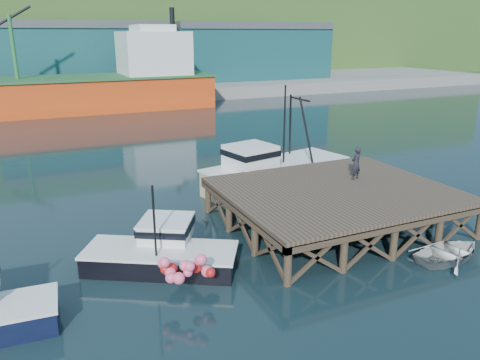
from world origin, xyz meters
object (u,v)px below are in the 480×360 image
boat_black (163,251)px  dockworker (356,163)px  trawler (274,168)px  dinghy (450,252)px

boat_black → dockworker: 12.43m
trawler → dockworker: (2.08, -5.99, 1.63)m
boat_black → dinghy: 13.43m
dinghy → trawler: bearing=5.7°
boat_black → trawler: bearing=68.0°
boat_black → dinghy: (12.48, -4.97, -0.38)m
boat_black → dockworker: size_ratio=3.78×
trawler → dockworker: bearing=-83.3°
trawler → dinghy: bearing=-91.5°
trawler → dinghy: 13.06m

